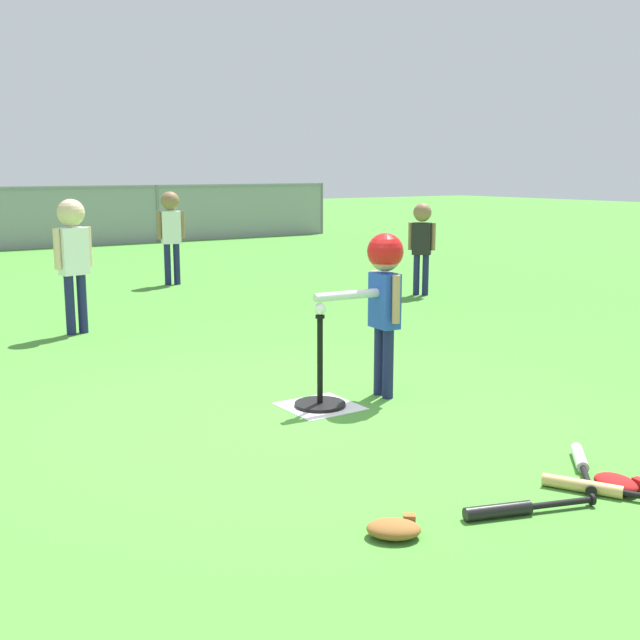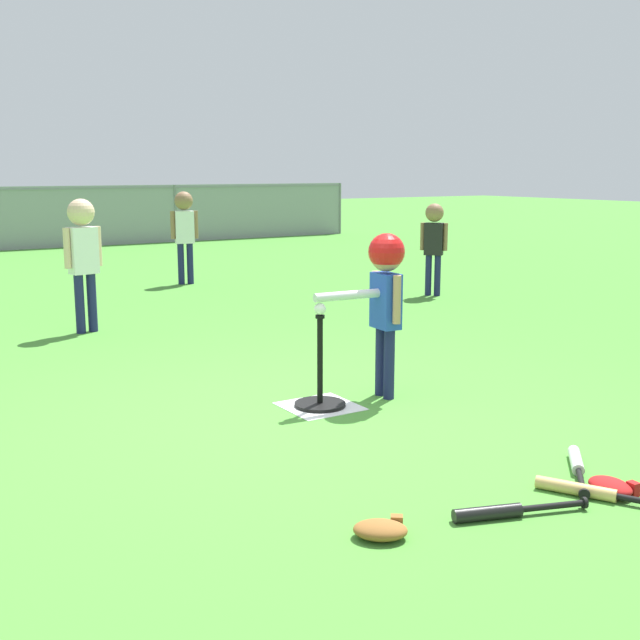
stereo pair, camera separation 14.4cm
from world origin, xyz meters
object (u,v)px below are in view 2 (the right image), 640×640
Objects in this scene: fielder_near_right at (83,247)px; spare_bat_black at (502,511)px; batter_child at (385,282)px; spare_bat_wood at (593,492)px; glove_by_plate at (611,487)px; batting_tee at (320,393)px; glove_near_bats at (381,530)px; fielder_deep_center at (184,225)px; baseball_on_tee at (320,309)px; spare_bat_silver at (577,465)px; fielder_deep_right at (434,237)px.

fielder_near_right is 2.00× the size of spare_bat_black.
spare_bat_wood is at bearing -95.50° from batter_child.
spare_bat_wood is 0.11m from glove_by_plate.
spare_bat_wood is at bearing -81.16° from batting_tee.
batter_child reaches higher than batting_tee.
glove_near_bats is at bearing 170.20° from glove_by_plate.
fielder_deep_center is at bearing 50.85° from fielder_near_right.
batting_tee is 2.48× the size of glove_by_plate.
baseball_on_tee is 0.27× the size of glove_near_bats.
batting_tee is at bearing -79.68° from fielder_near_right.
spare_bat_wood is (0.85, -4.94, -0.74)m from fielder_near_right.
batting_tee is 1.87m from spare_bat_wood.
baseball_on_tee is 0.12× the size of spare_bat_black.
fielder_near_right is 5.07m from spare_bat_wood.
batting_tee is 1.28× the size of spare_bat_silver.
fielder_deep_center is 2.61× the size of spare_bat_silver.
glove_near_bats is (-0.54, 0.12, 0.01)m from spare_bat_black.
glove_near_bats is (-1.25, -0.08, 0.01)m from spare_bat_silver.
fielder_deep_center is at bearing 80.26° from batter_child.
fielder_deep_right is 5.92m from spare_bat_wood.
spare_bat_black is at bearing -96.69° from baseball_on_tee.
spare_bat_wood is at bearing -81.16° from baseball_on_tee.
glove_by_plate is 1.17m from glove_near_bats.
spare_bat_wood is 1.10× the size of spare_bat_black.
glove_near_bats is (-2.17, -7.18, -0.73)m from fielder_deep_center.
batting_tee is at bearing 102.16° from glove_by_plate.
fielder_near_right is at bearing -179.98° from fielder_deep_right.
batting_tee is 1.80m from spare_bat_black.
batting_tee is 1.66m from spare_bat_silver.
baseball_on_tee is 4.66m from fielder_deep_right.
fielder_near_right is 5.10m from glove_by_plate.
glove_near_bats reaches higher than spare_bat_silver.
baseball_on_tee is 0.06× the size of fielder_deep_center.
spare_bat_wood is (-3.20, -4.94, -0.66)m from fielder_deep_right.
spare_bat_black is (0.35, -4.87, -0.74)m from fielder_near_right.
batting_tee is at bearing -138.51° from fielder_deep_right.
glove_by_plate is (-3.09, -4.95, -0.65)m from fielder_deep_right.
batting_tee is 2.14× the size of glove_near_bats.
glove_by_plate is at bearing -77.84° from batting_tee.
fielder_near_right is (-0.56, 3.09, 0.69)m from batting_tee.
fielder_near_right is (-1.02, 3.12, 0.02)m from batter_child.
fielder_deep_center is 7.20m from spare_bat_silver.
baseball_on_tee is at bearing 98.84° from spare_bat_wood.
spare_bat_wood is (0.29, -1.85, -0.59)m from baseball_on_tee.
batter_child is at bearing 69.01° from spare_bat_black.
fielder_deep_center is 7.49m from spare_bat_wood.
spare_bat_silver is at bearing -72.63° from baseball_on_tee.
spare_bat_wood is (-0.21, -0.27, 0.00)m from spare_bat_silver.
fielder_deep_right is 2.36× the size of spare_bat_silver.
spare_bat_silver is (0.50, -1.59, -0.59)m from baseball_on_tee.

